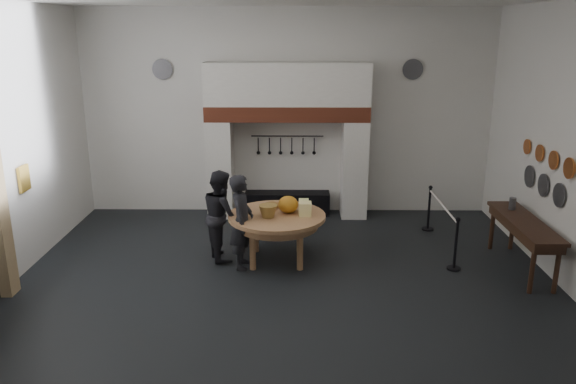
{
  "coord_description": "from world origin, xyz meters",
  "views": [
    {
      "loc": [
        0.14,
        -8.37,
        4.07
      ],
      "look_at": [
        0.05,
        0.87,
        1.35
      ],
      "focal_mm": 35.0,
      "sensor_mm": 36.0,
      "label": 1
    }
  ],
  "objects_px": {
    "work_table": "(277,216)",
    "barrier_post_near": "(456,245)",
    "barrier_post_far": "(429,209)",
    "side_table": "(525,222)",
    "visitor_far": "(222,215)",
    "visitor_near": "(242,222)",
    "iron_range": "(287,203)"
  },
  "relations": [
    {
      "from": "work_table",
      "to": "barrier_post_near",
      "type": "distance_m",
      "value": 3.15
    },
    {
      "from": "work_table",
      "to": "barrier_post_far",
      "type": "xyz_separation_m",
      "value": [
        3.1,
        1.62,
        -0.39
      ]
    },
    {
      "from": "work_table",
      "to": "barrier_post_far",
      "type": "relative_size",
      "value": 1.93
    },
    {
      "from": "barrier_post_near",
      "to": "barrier_post_far",
      "type": "distance_m",
      "value": 2.0
    },
    {
      "from": "barrier_post_near",
      "to": "side_table",
      "type": "bearing_deg",
      "value": 1.44
    },
    {
      "from": "barrier_post_far",
      "to": "visitor_far",
      "type": "bearing_deg",
      "value": -159.75
    },
    {
      "from": "work_table",
      "to": "visitor_near",
      "type": "xyz_separation_m",
      "value": [
        -0.6,
        -0.29,
        -0.0
      ]
    },
    {
      "from": "iron_range",
      "to": "visitor_near",
      "type": "relative_size",
      "value": 1.13
    },
    {
      "from": "iron_range",
      "to": "barrier_post_near",
      "type": "distance_m",
      "value": 4.23
    },
    {
      "from": "work_table",
      "to": "side_table",
      "type": "distance_m",
      "value": 4.27
    },
    {
      "from": "visitor_near",
      "to": "barrier_post_near",
      "type": "relative_size",
      "value": 1.86
    },
    {
      "from": "side_table",
      "to": "barrier_post_far",
      "type": "relative_size",
      "value": 2.44
    },
    {
      "from": "visitor_far",
      "to": "barrier_post_near",
      "type": "distance_m",
      "value": 4.15
    },
    {
      "from": "barrier_post_near",
      "to": "work_table",
      "type": "bearing_deg",
      "value": 173.11
    },
    {
      "from": "side_table",
      "to": "barrier_post_far",
      "type": "distance_m",
      "value": 2.32
    },
    {
      "from": "barrier_post_far",
      "to": "work_table",
      "type": "bearing_deg",
      "value": -152.38
    },
    {
      "from": "work_table",
      "to": "visitor_near",
      "type": "distance_m",
      "value": 0.67
    },
    {
      "from": "iron_range",
      "to": "visitor_far",
      "type": "relative_size",
      "value": 1.15
    },
    {
      "from": "visitor_far",
      "to": "side_table",
      "type": "distance_m",
      "value": 5.27
    },
    {
      "from": "iron_range",
      "to": "work_table",
      "type": "xyz_separation_m",
      "value": [
        -0.15,
        -2.65,
        0.59
      ]
    },
    {
      "from": "barrier_post_near",
      "to": "iron_range",
      "type": "bearing_deg",
      "value": 134.33
    },
    {
      "from": "visitor_near",
      "to": "side_table",
      "type": "height_order",
      "value": "visitor_near"
    },
    {
      "from": "barrier_post_near",
      "to": "barrier_post_far",
      "type": "xyz_separation_m",
      "value": [
        0.0,
        2.0,
        0.0
      ]
    },
    {
      "from": "visitor_far",
      "to": "side_table",
      "type": "xyz_separation_m",
      "value": [
        5.25,
        -0.46,
        0.05
      ]
    },
    {
      "from": "iron_range",
      "to": "barrier_post_far",
      "type": "distance_m",
      "value": 3.13
    },
    {
      "from": "visitor_far",
      "to": "side_table",
      "type": "height_order",
      "value": "visitor_far"
    },
    {
      "from": "work_table",
      "to": "visitor_far",
      "type": "height_order",
      "value": "visitor_far"
    },
    {
      "from": "side_table",
      "to": "barrier_post_far",
      "type": "xyz_separation_m",
      "value": [
        -1.15,
        1.97,
        -0.42
      ]
    },
    {
      "from": "visitor_far",
      "to": "barrier_post_far",
      "type": "distance_m",
      "value": 4.39
    },
    {
      "from": "visitor_far",
      "to": "barrier_post_near",
      "type": "relative_size",
      "value": 1.83
    },
    {
      "from": "barrier_post_near",
      "to": "visitor_far",
      "type": "bearing_deg",
      "value": 173.26
    },
    {
      "from": "work_table",
      "to": "visitor_near",
      "type": "relative_size",
      "value": 1.03
    }
  ]
}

